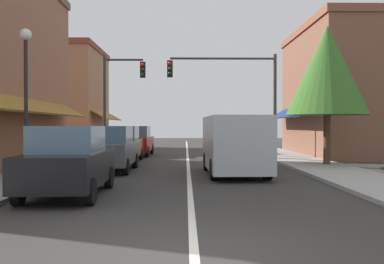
{
  "coord_description": "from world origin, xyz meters",
  "views": [
    {
      "loc": [
        -0.12,
        -5.95,
        1.77
      ],
      "look_at": [
        0.16,
        12.79,
        1.51
      ],
      "focal_mm": 40.69,
      "sensor_mm": 36.0,
      "label": 1
    }
  ],
  "objects_px": {
    "traffic_signal_mast_arm": "(237,86)",
    "tree_right_near": "(327,71)",
    "van_in_lane": "(234,143)",
    "traffic_signal_left_corner": "(117,91)",
    "parked_car_nearest_left": "(69,161)",
    "parked_car_second_left": "(110,149)",
    "parked_car_far_left": "(136,141)",
    "parked_car_third_left": "(122,144)",
    "street_lamp_left_near": "(26,79)"
  },
  "relations": [
    {
      "from": "parked_car_far_left",
      "to": "traffic_signal_mast_arm",
      "type": "distance_m",
      "value": 6.86
    },
    {
      "from": "street_lamp_left_near",
      "to": "tree_right_near",
      "type": "distance_m",
      "value": 12.29
    },
    {
      "from": "traffic_signal_mast_arm",
      "to": "street_lamp_left_near",
      "type": "relative_size",
      "value": 1.25
    },
    {
      "from": "traffic_signal_left_corner",
      "to": "street_lamp_left_near",
      "type": "relative_size",
      "value": 1.22
    },
    {
      "from": "traffic_signal_mast_arm",
      "to": "van_in_lane",
      "type": "bearing_deg",
      "value": -97.47
    },
    {
      "from": "parked_car_third_left",
      "to": "street_lamp_left_near",
      "type": "xyz_separation_m",
      "value": [
        -1.82,
        -7.83,
        2.35
      ]
    },
    {
      "from": "parked_car_second_left",
      "to": "traffic_signal_mast_arm",
      "type": "relative_size",
      "value": 0.68
    },
    {
      "from": "traffic_signal_left_corner",
      "to": "street_lamp_left_near",
      "type": "distance_m",
      "value": 11.57
    },
    {
      "from": "parked_car_second_left",
      "to": "tree_right_near",
      "type": "xyz_separation_m",
      "value": [
        9.08,
        1.77,
        3.3
      ]
    },
    {
      "from": "tree_right_near",
      "to": "traffic_signal_mast_arm",
      "type": "bearing_deg",
      "value": 123.63
    },
    {
      "from": "street_lamp_left_near",
      "to": "traffic_signal_left_corner",
      "type": "bearing_deg",
      "value": 84.83
    },
    {
      "from": "parked_car_nearest_left",
      "to": "traffic_signal_mast_arm",
      "type": "height_order",
      "value": "traffic_signal_mast_arm"
    },
    {
      "from": "traffic_signal_left_corner",
      "to": "traffic_signal_mast_arm",
      "type": "bearing_deg",
      "value": -11.29
    },
    {
      "from": "traffic_signal_left_corner",
      "to": "street_lamp_left_near",
      "type": "bearing_deg",
      "value": -95.17
    },
    {
      "from": "traffic_signal_mast_arm",
      "to": "traffic_signal_left_corner",
      "type": "height_order",
      "value": "traffic_signal_left_corner"
    },
    {
      "from": "parked_car_far_left",
      "to": "traffic_signal_mast_arm",
      "type": "xyz_separation_m",
      "value": [
        5.75,
        -2.09,
        3.09
      ]
    },
    {
      "from": "street_lamp_left_near",
      "to": "traffic_signal_mast_arm",
      "type": "bearing_deg",
      "value": 52.53
    },
    {
      "from": "parked_car_nearest_left",
      "to": "parked_car_far_left",
      "type": "xyz_separation_m",
      "value": [
        0.01,
        14.85,
        0.0
      ]
    },
    {
      "from": "van_in_lane",
      "to": "traffic_signal_left_corner",
      "type": "xyz_separation_m",
      "value": [
        -5.69,
        9.37,
        2.65
      ]
    },
    {
      "from": "parked_car_far_left",
      "to": "tree_right_near",
      "type": "distance_m",
      "value": 11.98
    },
    {
      "from": "parked_car_nearest_left",
      "to": "traffic_signal_left_corner",
      "type": "height_order",
      "value": "traffic_signal_left_corner"
    },
    {
      "from": "parked_car_second_left",
      "to": "van_in_lane",
      "type": "xyz_separation_m",
      "value": [
        4.7,
        -1.25,
        0.27
      ]
    },
    {
      "from": "traffic_signal_mast_arm",
      "to": "tree_right_near",
      "type": "xyz_separation_m",
      "value": [
        3.33,
        -5.0,
        0.21
      ]
    },
    {
      "from": "parked_car_third_left",
      "to": "traffic_signal_mast_arm",
      "type": "relative_size",
      "value": 0.68
    },
    {
      "from": "parked_car_second_left",
      "to": "parked_car_third_left",
      "type": "bearing_deg",
      "value": 93.12
    },
    {
      "from": "parked_car_far_left",
      "to": "traffic_signal_left_corner",
      "type": "relative_size",
      "value": 0.71
    },
    {
      "from": "parked_car_second_left",
      "to": "street_lamp_left_near",
      "type": "height_order",
      "value": "street_lamp_left_near"
    },
    {
      "from": "parked_car_second_left",
      "to": "parked_car_far_left",
      "type": "xyz_separation_m",
      "value": [
        -0.0,
        8.86,
        0.0
      ]
    },
    {
      "from": "parked_car_nearest_left",
      "to": "parked_car_second_left",
      "type": "xyz_separation_m",
      "value": [
        0.01,
        5.99,
        0.0
      ]
    },
    {
      "from": "parked_car_third_left",
      "to": "parked_car_far_left",
      "type": "height_order",
      "value": "same"
    },
    {
      "from": "parked_car_nearest_left",
      "to": "traffic_signal_mast_arm",
      "type": "distance_m",
      "value": 14.34
    },
    {
      "from": "parked_car_far_left",
      "to": "traffic_signal_left_corner",
      "type": "height_order",
      "value": "traffic_signal_left_corner"
    },
    {
      "from": "traffic_signal_mast_arm",
      "to": "tree_right_near",
      "type": "bearing_deg",
      "value": -56.37
    },
    {
      "from": "parked_car_second_left",
      "to": "traffic_signal_mast_arm",
      "type": "xyz_separation_m",
      "value": [
        5.75,
        6.77,
        3.09
      ]
    },
    {
      "from": "van_in_lane",
      "to": "traffic_signal_left_corner",
      "type": "distance_m",
      "value": 11.28
    },
    {
      "from": "parked_car_far_left",
      "to": "van_in_lane",
      "type": "height_order",
      "value": "van_in_lane"
    },
    {
      "from": "parked_car_third_left",
      "to": "parked_car_far_left",
      "type": "distance_m",
      "value": 4.43
    },
    {
      "from": "parked_car_nearest_left",
      "to": "parked_car_third_left",
      "type": "relative_size",
      "value": 1.01
    },
    {
      "from": "parked_car_nearest_left",
      "to": "tree_right_near",
      "type": "relative_size",
      "value": 0.67
    },
    {
      "from": "traffic_signal_mast_arm",
      "to": "tree_right_near",
      "type": "height_order",
      "value": "tree_right_near"
    },
    {
      "from": "parked_car_far_left",
      "to": "traffic_signal_mast_arm",
      "type": "height_order",
      "value": "traffic_signal_mast_arm"
    },
    {
      "from": "parked_car_far_left",
      "to": "street_lamp_left_near",
      "type": "height_order",
      "value": "street_lamp_left_near"
    },
    {
      "from": "van_in_lane",
      "to": "parked_car_nearest_left",
      "type": "bearing_deg",
      "value": -136.26
    },
    {
      "from": "parked_car_second_left",
      "to": "traffic_signal_left_corner",
      "type": "distance_m",
      "value": 8.68
    },
    {
      "from": "parked_car_nearest_left",
      "to": "van_in_lane",
      "type": "distance_m",
      "value": 6.69
    },
    {
      "from": "van_in_lane",
      "to": "traffic_signal_mast_arm",
      "type": "distance_m",
      "value": 8.57
    },
    {
      "from": "van_in_lane",
      "to": "tree_right_near",
      "type": "height_order",
      "value": "tree_right_near"
    },
    {
      "from": "parked_car_second_left",
      "to": "traffic_signal_left_corner",
      "type": "bearing_deg",
      "value": 97.32
    },
    {
      "from": "parked_car_far_left",
      "to": "traffic_signal_left_corner",
      "type": "distance_m",
      "value": 3.17
    },
    {
      "from": "parked_car_nearest_left",
      "to": "street_lamp_left_near",
      "type": "relative_size",
      "value": 0.86
    }
  ]
}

